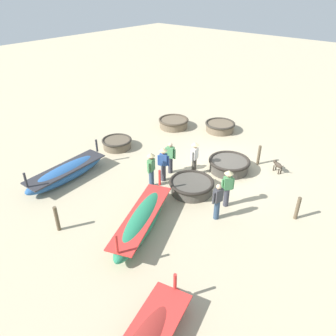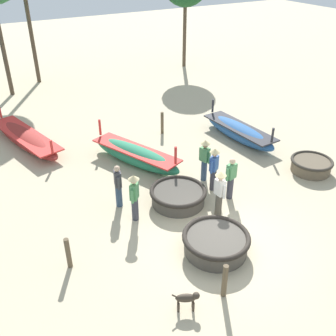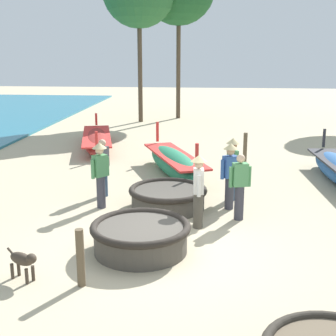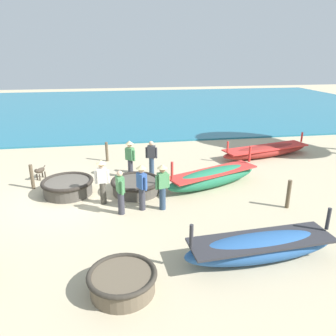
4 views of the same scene
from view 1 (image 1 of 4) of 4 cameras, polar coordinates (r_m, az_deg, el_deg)
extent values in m
plane|color=#BCAD8C|center=(16.22, 9.12, -0.09)|extent=(80.00, 80.00, 0.00)
cylinder|color=brown|center=(18.09, -8.86, 4.16)|extent=(1.50, 1.50, 0.46)
torus|color=#332D26|center=(17.99, -8.92, 4.82)|extent=(1.62, 1.62, 0.12)
cylinder|color=brown|center=(20.42, 0.98, 7.74)|extent=(1.71, 1.71, 0.49)
torus|color=#42382B|center=(20.33, 0.98, 8.38)|extent=(1.85, 1.85, 0.14)
cylinder|color=brown|center=(20.15, 9.03, 7.02)|extent=(1.66, 1.66, 0.48)
torus|color=#332D26|center=(20.06, 9.09, 7.65)|extent=(1.79, 1.79, 0.13)
cylinder|color=#4C473F|center=(14.27, 4.10, -3.29)|extent=(1.82, 1.82, 0.48)
torus|color=#28231E|center=(14.14, 4.14, -2.49)|extent=(1.96, 1.96, 0.15)
cylinder|color=#4C473F|center=(16.02, 10.57, 0.42)|extent=(1.83, 1.83, 0.52)
torus|color=#28231E|center=(15.90, 10.66, 1.23)|extent=(1.98, 1.98, 0.15)
ellipsoid|color=#285693|center=(15.71, -17.27, -0.81)|extent=(1.29, 4.28, 0.70)
cube|color=#2D2D33|center=(15.60, -17.39, -0.10)|extent=(1.31, 3.94, 0.06)
cylinder|color=#2D2D33|center=(14.57, -23.57, -1.89)|extent=(0.10, 0.10, 0.63)
cylinder|color=#2D2D33|center=(16.44, -12.32, 3.84)|extent=(0.10, 0.10, 0.63)
cylinder|color=red|center=(9.66, 1.24, -19.11)|extent=(0.10, 0.10, 0.53)
ellipsoid|color=#237551|center=(12.21, -4.58, -9.17)|extent=(2.51, 4.37, 0.77)
cube|color=red|center=(12.05, -4.62, -8.27)|extent=(2.41, 4.06, 0.06)
cylinder|color=red|center=(10.42, -8.96, -12.89)|extent=(0.10, 0.10, 0.69)
cylinder|color=red|center=(13.31, -1.46, -1.70)|extent=(0.10, 0.10, 0.69)
cylinder|color=#2D425B|center=(14.52, -2.89, -1.79)|extent=(0.22, 0.22, 0.82)
cube|color=#4C8E56|center=(14.16, -2.96, 0.54)|extent=(0.30, 0.39, 0.54)
sphere|color=#A37556|center=(13.98, -3.00, 1.89)|extent=(0.20, 0.20, 0.20)
cylinder|color=#4C8E56|center=(14.36, -2.55, 0.76)|extent=(0.09, 0.09, 0.48)
cylinder|color=#4C8E56|center=(14.02, -3.38, -0.05)|extent=(0.09, 0.09, 0.48)
cone|color=#D1BC84|center=(13.91, -3.02, 2.36)|extent=(0.36, 0.36, 0.14)
cylinder|color=#383842|center=(15.50, 0.41, 0.53)|extent=(0.22, 0.22, 0.82)
cube|color=#4C8E56|center=(15.17, 0.42, 2.75)|extent=(0.39, 0.30, 0.54)
sphere|color=#DBB28E|center=(15.00, 0.43, 4.04)|extent=(0.20, 0.20, 0.20)
cylinder|color=#4C8E56|center=(15.28, -0.33, 2.75)|extent=(0.09, 0.09, 0.48)
cylinder|color=#4C8E56|center=(15.11, 1.17, 2.42)|extent=(0.09, 0.09, 0.48)
cylinder|color=#383842|center=(14.91, -0.81, -0.80)|extent=(0.22, 0.22, 0.82)
cube|color=#33569E|center=(14.56, -0.82, 1.48)|extent=(0.40, 0.36, 0.54)
sphere|color=tan|center=(14.38, -0.84, 2.81)|extent=(0.20, 0.20, 0.20)
cylinder|color=#33569E|center=(14.55, 0.03, 1.24)|extent=(0.09, 0.09, 0.48)
cylinder|color=#33569E|center=(14.62, -1.67, 1.38)|extent=(0.09, 0.09, 0.48)
cone|color=#D1BC84|center=(14.32, -0.84, 3.27)|extent=(0.36, 0.36, 0.14)
cylinder|color=#2D425B|center=(12.79, 8.47, -7.19)|extent=(0.22, 0.22, 0.82)
cube|color=#3D3D42|center=(12.39, 8.71, -4.70)|extent=(0.30, 0.39, 0.54)
sphere|color=#DBB28E|center=(12.17, 8.84, -3.24)|extent=(0.20, 0.20, 0.20)
cylinder|color=#3D3D42|center=(12.54, 9.44, -4.55)|extent=(0.09, 0.09, 0.48)
cylinder|color=#3D3D42|center=(12.29, 7.92, -5.24)|extent=(0.09, 0.09, 0.48)
cylinder|color=#383842|center=(13.52, 10.12, -5.02)|extent=(0.22, 0.22, 0.82)
cube|color=#4C8E56|center=(13.14, 10.38, -2.61)|extent=(0.39, 0.40, 0.54)
sphere|color=#DBB28E|center=(12.94, 10.54, -1.20)|extent=(0.20, 0.20, 0.20)
cylinder|color=#4C8E56|center=(13.23, 11.27, -2.70)|extent=(0.09, 0.09, 0.48)
cylinder|color=#4C8E56|center=(13.10, 9.45, -2.87)|extent=(0.09, 0.09, 0.48)
cone|color=#D1BC84|center=(12.87, 10.59, -0.70)|extent=(0.36, 0.36, 0.14)
cylinder|color=#4C473D|center=(15.43, 4.55, 0.27)|extent=(0.22, 0.22, 0.82)
cube|color=silver|center=(15.10, 4.66, 2.50)|extent=(0.24, 0.35, 0.54)
sphere|color=#DBB28E|center=(14.92, 4.72, 3.79)|extent=(0.20, 0.20, 0.20)
cylinder|color=silver|center=(14.96, 4.20, 2.01)|extent=(0.09, 0.09, 0.48)
cylinder|color=silver|center=(15.29, 5.09, 2.65)|extent=(0.09, 0.09, 0.48)
cone|color=#D1BC84|center=(14.87, 4.74, 4.24)|extent=(0.36, 0.36, 0.14)
ellipsoid|color=#3D3328|center=(16.39, 18.63, 0.50)|extent=(0.55, 0.41, 0.22)
sphere|color=#3D3328|center=(16.52, 18.13, 1.09)|extent=(0.18, 0.18, 0.18)
cylinder|color=#3D3328|center=(16.21, 19.21, 0.27)|extent=(0.20, 0.13, 0.16)
cylinder|color=#3D3328|center=(16.59, 17.91, -0.01)|extent=(0.06, 0.06, 0.28)
cylinder|color=#3D3328|center=(16.67, 18.29, 0.09)|extent=(0.06, 0.06, 0.28)
cylinder|color=#3D3328|center=(16.36, 18.70, -0.60)|extent=(0.06, 0.06, 0.28)
cylinder|color=#3D3328|center=(16.44, 19.07, -0.50)|extent=(0.06, 0.06, 0.28)
cylinder|color=brown|center=(12.71, -18.79, -8.36)|extent=(0.14, 0.14, 1.04)
cylinder|color=brown|center=(13.53, 21.62, -6.53)|extent=(0.14, 0.14, 0.98)
cylinder|color=brown|center=(16.77, 15.55, 2.18)|extent=(0.14, 0.14, 1.02)
camera|label=2|loc=(19.20, 41.11, 23.23)|focal=42.00mm
camera|label=3|loc=(22.63, 20.15, 17.97)|focal=50.00mm
camera|label=4|loc=(21.66, -21.93, 20.81)|focal=35.00mm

